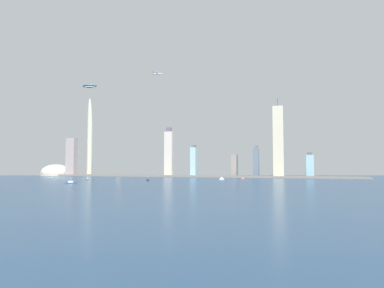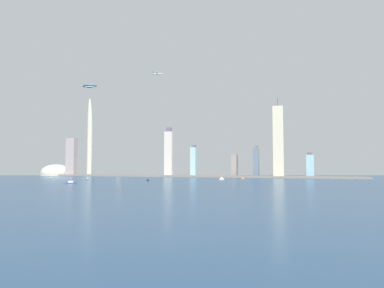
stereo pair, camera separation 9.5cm
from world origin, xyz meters
name	(u,v)px [view 1 (the left image)]	position (x,y,z in m)	size (l,w,h in m)	color
ground_plane	(55,191)	(0.00, 0.00, 0.00)	(6000.00, 6000.00, 0.00)	navy
waterfront_pier	(184,176)	(0.00, 493.72, 1.90)	(856.04, 56.19, 3.80)	slate
observation_tower	(90,113)	(-299.30, 525.59, 182.11)	(46.57, 46.57, 363.09)	beige
stadium_dome	(56,172)	(-389.63, 495.52, 8.52)	(85.76, 85.76, 45.08)	#BDB499
skyscraper_0	(256,162)	(174.67, 555.33, 37.77)	(13.92, 25.50, 80.63)	slate
skyscraper_1	(310,166)	(305.88, 558.12, 28.69)	(18.32, 25.10, 61.69)	#87B5C9
skyscraper_2	(88,149)	(-322.32, 553.90, 78.78)	(24.65, 25.88, 174.67)	#949F9D
skyscraper_3	(120,164)	(-235.36, 587.71, 31.99)	(15.54, 14.95, 63.97)	#B5A48D
skyscraper_4	(169,153)	(-50.46, 514.14, 61.37)	(21.51, 13.24, 129.69)	beige
skyscraper_5	(72,157)	(-333.04, 488.15, 52.69)	(26.76, 17.81, 105.39)	#9D8E8E
skyscraper_6	(194,162)	(18.39, 516.16, 38.90)	(14.17, 20.15, 81.20)	#99BFCB
skyscraper_7	(235,166)	(119.81, 548.68, 28.50)	(13.58, 27.08, 57.01)	gray
skyscraper_8	(278,142)	(233.33, 501.58, 85.83)	(24.49, 13.19, 190.58)	beige
boat_0	(87,179)	(-131.48, 263.71, 1.57)	(3.47, 6.38, 8.54)	#1B4E8A
boat_1	(222,179)	(124.28, 362.24, 1.70)	(10.20, 3.93, 11.34)	white
boat_2	(243,179)	(168.19, 361.14, 1.36)	(11.12, 7.04, 3.79)	#A92D2D
boat_3	(71,183)	(-80.94, 140.26, 1.52)	(18.53, 14.04, 10.67)	navy
boat_4	(50,177)	(-298.25, 358.81, 1.25)	(6.81, 7.26, 7.19)	beige
boat_6	(148,180)	(-2.63, 273.15, 1.38)	(6.83, 7.31, 9.39)	black
airplane	(157,74)	(-53.13, 438.98, 256.58)	(25.66, 27.10, 7.69)	silver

